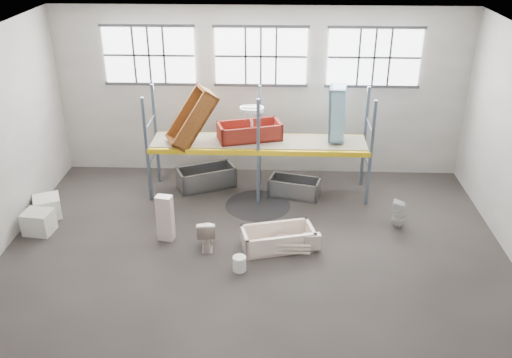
{
  "coord_description": "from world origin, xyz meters",
  "views": [
    {
      "loc": [
        0.49,
        -10.72,
        7.42
      ],
      "look_at": [
        0.0,
        1.5,
        1.4
      ],
      "focal_mm": 38.93,
      "sensor_mm": 36.0,
      "label": 1
    }
  ],
  "objects_px": {
    "carton_near": "(39,222)",
    "blue_tub_upright": "(337,113)",
    "rust_tub_flat": "(249,131)",
    "bucket": "(239,264)",
    "bathtub_beige": "(278,238)",
    "steel_tub_right": "(294,187)",
    "toilet_white": "(399,214)",
    "toilet_beige": "(207,232)",
    "steel_tub_left": "(206,177)",
    "cistern_tall": "(165,218)"
  },
  "relations": [
    {
      "from": "rust_tub_flat",
      "to": "bucket",
      "type": "distance_m",
      "value": 4.32
    },
    {
      "from": "bucket",
      "to": "steel_tub_right",
      "type": "bearing_deg",
      "value": 70.35
    },
    {
      "from": "bucket",
      "to": "toilet_white",
      "type": "bearing_deg",
      "value": 27.53
    },
    {
      "from": "carton_near",
      "to": "toilet_white",
      "type": "bearing_deg",
      "value": 3.87
    },
    {
      "from": "toilet_beige",
      "to": "cistern_tall",
      "type": "height_order",
      "value": "cistern_tall"
    },
    {
      "from": "steel_tub_right",
      "to": "toilet_white",
      "type": "bearing_deg",
      "value": -32.08
    },
    {
      "from": "toilet_beige",
      "to": "steel_tub_left",
      "type": "bearing_deg",
      "value": -87.28
    },
    {
      "from": "toilet_beige",
      "to": "bucket",
      "type": "distance_m",
      "value": 1.29
    },
    {
      "from": "rust_tub_flat",
      "to": "bucket",
      "type": "xyz_separation_m",
      "value": [
        -0.03,
        -3.99,
        -1.64
      ]
    },
    {
      "from": "bathtub_beige",
      "to": "toilet_beige",
      "type": "xyz_separation_m",
      "value": [
        -1.71,
        -0.04,
        0.15
      ]
    },
    {
      "from": "steel_tub_left",
      "to": "steel_tub_right",
      "type": "xyz_separation_m",
      "value": [
        2.57,
        -0.45,
        -0.04
      ]
    },
    {
      "from": "steel_tub_left",
      "to": "blue_tub_upright",
      "type": "xyz_separation_m",
      "value": [
        3.67,
        -0.19,
        2.1
      ]
    },
    {
      "from": "steel_tub_right",
      "to": "bucket",
      "type": "distance_m",
      "value": 3.93
    },
    {
      "from": "cistern_tall",
      "to": "rust_tub_flat",
      "type": "height_order",
      "value": "rust_tub_flat"
    },
    {
      "from": "steel_tub_right",
      "to": "bathtub_beige",
      "type": "bearing_deg",
      "value": -99.63
    },
    {
      "from": "toilet_beige",
      "to": "rust_tub_flat",
      "type": "relative_size",
      "value": 0.46
    },
    {
      "from": "blue_tub_upright",
      "to": "cistern_tall",
      "type": "bearing_deg",
      "value": -147.87
    },
    {
      "from": "cistern_tall",
      "to": "blue_tub_upright",
      "type": "xyz_separation_m",
      "value": [
        4.31,
        2.71,
        1.8
      ]
    },
    {
      "from": "toilet_beige",
      "to": "bathtub_beige",
      "type": "bearing_deg",
      "value": 176.95
    },
    {
      "from": "bucket",
      "to": "bathtub_beige",
      "type": "bearing_deg",
      "value": 48.88
    },
    {
      "from": "bathtub_beige",
      "to": "toilet_white",
      "type": "bearing_deg",
      "value": 4.85
    },
    {
      "from": "steel_tub_right",
      "to": "blue_tub_upright",
      "type": "bearing_deg",
      "value": 13.39
    },
    {
      "from": "toilet_white",
      "to": "steel_tub_left",
      "type": "height_order",
      "value": "toilet_white"
    },
    {
      "from": "toilet_white",
      "to": "steel_tub_right",
      "type": "bearing_deg",
      "value": -104.1
    },
    {
      "from": "steel_tub_right",
      "to": "carton_near",
      "type": "distance_m",
      "value": 6.87
    },
    {
      "from": "carton_near",
      "to": "bucket",
      "type": "bearing_deg",
      "value": -15.59
    },
    {
      "from": "toilet_white",
      "to": "steel_tub_left",
      "type": "bearing_deg",
      "value": -93.99
    },
    {
      "from": "bathtub_beige",
      "to": "blue_tub_upright",
      "type": "xyz_separation_m",
      "value": [
        1.56,
        2.98,
        2.14
      ]
    },
    {
      "from": "steel_tub_right",
      "to": "rust_tub_flat",
      "type": "bearing_deg",
      "value": 167.21
    },
    {
      "from": "toilet_beige",
      "to": "steel_tub_left",
      "type": "xyz_separation_m",
      "value": [
        -0.4,
        3.21,
        -0.1
      ]
    },
    {
      "from": "steel_tub_right",
      "to": "carton_near",
      "type": "relative_size",
      "value": 2.07
    },
    {
      "from": "toilet_white",
      "to": "steel_tub_right",
      "type": "xyz_separation_m",
      "value": [
        -2.62,
        1.64,
        -0.12
      ]
    },
    {
      "from": "steel_tub_left",
      "to": "blue_tub_upright",
      "type": "height_order",
      "value": "blue_tub_upright"
    },
    {
      "from": "cistern_tall",
      "to": "bathtub_beige",
      "type": "bearing_deg",
      "value": 4.39
    },
    {
      "from": "toilet_beige",
      "to": "steel_tub_right",
      "type": "xyz_separation_m",
      "value": [
        2.17,
        2.76,
        -0.14
      ]
    },
    {
      "from": "bathtub_beige",
      "to": "bucket",
      "type": "distance_m",
      "value": 1.31
    },
    {
      "from": "carton_near",
      "to": "blue_tub_upright",
      "type": "bearing_deg",
      "value": 18.4
    },
    {
      "from": "toilet_beige",
      "to": "bucket",
      "type": "height_order",
      "value": "toilet_beige"
    },
    {
      "from": "rust_tub_flat",
      "to": "carton_near",
      "type": "distance_m",
      "value": 5.99
    },
    {
      "from": "rust_tub_flat",
      "to": "toilet_white",
      "type": "bearing_deg",
      "value": -26.34
    },
    {
      "from": "bucket",
      "to": "steel_tub_left",
      "type": "bearing_deg",
      "value": 106.76
    },
    {
      "from": "steel_tub_left",
      "to": "blue_tub_upright",
      "type": "bearing_deg",
      "value": -2.98
    },
    {
      "from": "bucket",
      "to": "carton_near",
      "type": "bearing_deg",
      "value": 164.41
    },
    {
      "from": "toilet_beige",
      "to": "steel_tub_right",
      "type": "distance_m",
      "value": 3.51
    },
    {
      "from": "blue_tub_upright",
      "to": "carton_near",
      "type": "height_order",
      "value": "blue_tub_upright"
    },
    {
      "from": "rust_tub_flat",
      "to": "bucket",
      "type": "bearing_deg",
      "value": -90.46
    },
    {
      "from": "rust_tub_flat",
      "to": "blue_tub_upright",
      "type": "bearing_deg",
      "value": -0.77
    },
    {
      "from": "bathtub_beige",
      "to": "toilet_white",
      "type": "height_order",
      "value": "toilet_white"
    },
    {
      "from": "bathtub_beige",
      "to": "steel_tub_right",
      "type": "xyz_separation_m",
      "value": [
        0.46,
        2.71,
        0.01
      ]
    },
    {
      "from": "toilet_beige",
      "to": "toilet_white",
      "type": "distance_m",
      "value": 4.92
    }
  ]
}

